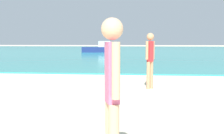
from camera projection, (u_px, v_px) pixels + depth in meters
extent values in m
cube|color=teal|center=(136.00, 50.00, 40.53)|extent=(160.00, 60.00, 0.06)
cube|color=pink|center=(112.00, 73.00, 2.53)|extent=(0.16, 0.20, 0.57)
sphere|color=#DDAD84|center=(112.00, 29.00, 2.49)|extent=(0.21, 0.21, 0.21)
cylinder|color=#DDAD84|center=(116.00, 71.00, 2.39)|extent=(0.08, 0.08, 0.51)
cylinder|color=#DDAD84|center=(109.00, 68.00, 2.66)|extent=(0.08, 0.08, 0.51)
cylinder|color=tan|center=(148.00, 75.00, 7.64)|extent=(0.10, 0.10, 0.77)
cylinder|color=tan|center=(151.00, 75.00, 7.74)|extent=(0.10, 0.10, 0.77)
cube|color=red|center=(150.00, 51.00, 7.63)|extent=(0.20, 0.21, 0.58)
sphere|color=tan|center=(150.00, 37.00, 7.59)|extent=(0.21, 0.21, 0.21)
cylinder|color=tan|center=(147.00, 50.00, 7.52)|extent=(0.08, 0.08, 0.51)
cylinder|color=tan|center=(153.00, 50.00, 7.72)|extent=(0.08, 0.08, 0.51)
cube|color=navy|center=(98.00, 50.00, 31.94)|extent=(4.00, 1.82, 0.62)
cube|color=silver|center=(104.00, 44.00, 31.91)|extent=(1.51, 1.07, 0.69)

